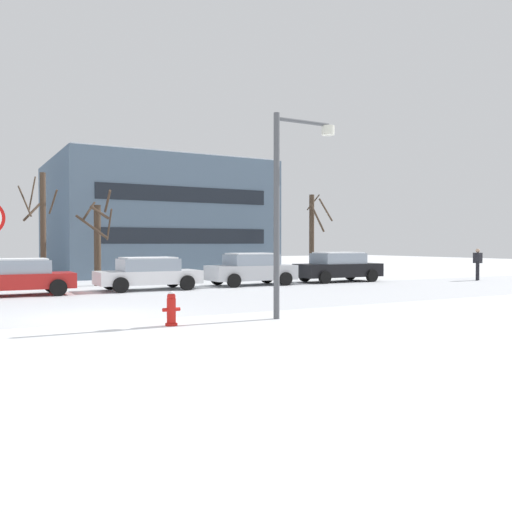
{
  "coord_description": "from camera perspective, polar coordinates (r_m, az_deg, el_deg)",
  "views": [
    {
      "loc": [
        -3.29,
        -15.08,
        1.99
      ],
      "look_at": [
        7.67,
        4.76,
        1.48
      ],
      "focal_mm": 38.87,
      "sensor_mm": 36.0,
      "label": 1
    }
  ],
  "objects": [
    {
      "name": "fire_hydrant",
      "position": [
        13.63,
        -8.71,
        -5.34
      ],
      "size": [
        0.44,
        0.3,
        0.84
      ],
      "color": "red",
      "rests_on": "ground"
    },
    {
      "name": "road_surface",
      "position": [
        18.63,
        -18.66,
        -4.91
      ],
      "size": [
        80.0,
        8.3,
        0.0
      ],
      "color": "silver",
      "rests_on": "ground"
    },
    {
      "name": "parked_car_black",
      "position": [
        29.08,
        8.46,
        -1.11
      ],
      "size": [
        4.58,
        2.12,
        1.54
      ],
      "color": "black",
      "rests_on": "ground"
    },
    {
      "name": "parked_car_white",
      "position": [
        24.13,
        -11.04,
        -1.75
      ],
      "size": [
        4.4,
        2.16,
        1.41
      ],
      "color": "white",
      "rests_on": "ground"
    },
    {
      "name": "tree_far_mid",
      "position": [
        26.5,
        -21.15,
        2.77
      ],
      "size": [
        1.57,
        1.83,
        5.15
      ],
      "color": "#423326",
      "rests_on": "ground"
    },
    {
      "name": "tree_far_right",
      "position": [
        32.41,
        5.85,
        2.31
      ],
      "size": [
        1.76,
        1.85,
        4.88
      ],
      "color": "#423326",
      "rests_on": "ground"
    },
    {
      "name": "building_far_right",
      "position": [
        38.23,
        -10.46,
        3.83
      ],
      "size": [
        13.15,
        11.63,
        7.4
      ],
      "color": "slate",
      "rests_on": "ground"
    },
    {
      "name": "pedestrian_crossing",
      "position": [
        32.12,
        21.85,
        -0.56
      ],
      "size": [
        0.44,
        0.4,
        1.72
      ],
      "color": "black",
      "rests_on": "ground"
    },
    {
      "name": "street_lamp",
      "position": [
        14.86,
        3.33,
        6.55
      ],
      "size": [
        1.92,
        0.36,
        5.43
      ],
      "color": "#4C4F54",
      "rests_on": "ground"
    },
    {
      "name": "ground_plane",
      "position": [
        15.56,
        -16.57,
        -6.11
      ],
      "size": [
        120.0,
        120.0,
        0.0
      ],
      "primitive_type": "plane",
      "color": "white"
    },
    {
      "name": "parked_car_red",
      "position": [
        22.97,
        -23.22,
        -1.98
      ],
      "size": [
        4.03,
        2.03,
        1.42
      ],
      "color": "red",
      "rests_on": "ground"
    },
    {
      "name": "parked_car_silver",
      "position": [
        26.33,
        -0.49,
        -1.35
      ],
      "size": [
        4.19,
        2.12,
        1.54
      ],
      "color": "silver",
      "rests_on": "ground"
    },
    {
      "name": "tree_far_left",
      "position": [
        27.1,
        -15.98,
        1.59
      ],
      "size": [
        1.71,
        1.79,
        4.52
      ],
      "color": "#423326",
      "rests_on": "ground"
    }
  ]
}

